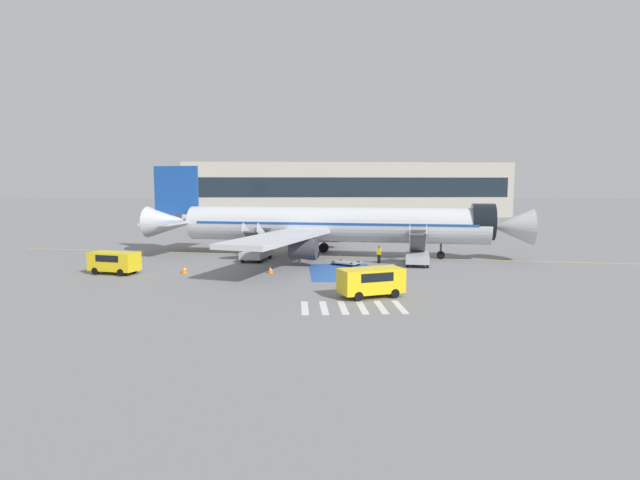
{
  "coord_description": "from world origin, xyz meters",
  "views": [
    {
      "loc": [
        -3.78,
        -53.94,
        7.47
      ],
      "look_at": [
        -1.15,
        -0.76,
        1.9
      ],
      "focal_mm": 28.0,
      "sensor_mm": 36.0,
      "label": 1
    }
  ],
  "objects_px": {
    "fuel_tanker": "(280,224)",
    "traffic_cone_0": "(184,269)",
    "traffic_cone_1": "(270,270)",
    "boarding_stairs_aft": "(257,251)",
    "ground_crew_1": "(299,252)",
    "baggage_cart": "(346,263)",
    "boarding_stairs_forward": "(417,255)",
    "service_van_0": "(114,261)",
    "ground_crew_0": "(379,253)",
    "airliner": "(328,225)",
    "service_van_1": "(371,280)",
    "terminal_building": "(348,190)"
  },
  "relations": [
    {
      "from": "ground_crew_1",
      "to": "traffic_cone_1",
      "type": "xyz_separation_m",
      "value": [
        -2.59,
        -6.46,
        -0.77
      ]
    },
    {
      "from": "boarding_stairs_forward",
      "to": "traffic_cone_0",
      "type": "distance_m",
      "value": 22.0
    },
    {
      "from": "boarding_stairs_aft",
      "to": "service_van_0",
      "type": "xyz_separation_m",
      "value": [
        -11.75,
        -7.66,
        0.16
      ]
    },
    {
      "from": "fuel_tanker",
      "to": "traffic_cone_1",
      "type": "relative_size",
      "value": 15.03
    },
    {
      "from": "boarding_stairs_forward",
      "to": "terminal_building",
      "type": "distance_m",
      "value": 83.05
    },
    {
      "from": "traffic_cone_0",
      "to": "airliner",
      "type": "bearing_deg",
      "value": 37.89
    },
    {
      "from": "boarding_stairs_aft",
      "to": "traffic_cone_0",
      "type": "relative_size",
      "value": 7.95
    },
    {
      "from": "ground_crew_0",
      "to": "ground_crew_1",
      "type": "relative_size",
      "value": 0.98
    },
    {
      "from": "service_van_1",
      "to": "baggage_cart",
      "type": "xyz_separation_m",
      "value": [
        -0.3,
        14.18,
        -0.94
      ]
    },
    {
      "from": "boarding_stairs_aft",
      "to": "traffic_cone_0",
      "type": "bearing_deg",
      "value": -113.82
    },
    {
      "from": "traffic_cone_1",
      "to": "traffic_cone_0",
      "type": "bearing_deg",
      "value": 177.3
    },
    {
      "from": "boarding_stairs_forward",
      "to": "terminal_building",
      "type": "relative_size",
      "value": 0.07
    },
    {
      "from": "fuel_tanker",
      "to": "traffic_cone_0",
      "type": "relative_size",
      "value": 12.8
    },
    {
      "from": "ground_crew_0",
      "to": "baggage_cart",
      "type": "bearing_deg",
      "value": -132.7
    },
    {
      "from": "boarding_stairs_forward",
      "to": "traffic_cone_1",
      "type": "relative_size",
      "value": 9.34
    },
    {
      "from": "service_van_1",
      "to": "fuel_tanker",
      "type": "bearing_deg",
      "value": 171.9
    },
    {
      "from": "boarding_stairs_forward",
      "to": "baggage_cart",
      "type": "xyz_separation_m",
      "value": [
        -7.02,
        0.02,
        -0.74
      ]
    },
    {
      "from": "service_van_1",
      "to": "traffic_cone_0",
      "type": "xyz_separation_m",
      "value": [
        -14.95,
        10.36,
        -0.85
      ]
    },
    {
      "from": "airliner",
      "to": "fuel_tanker",
      "type": "relative_size",
      "value": 4.74
    },
    {
      "from": "fuel_tanker",
      "to": "traffic_cone_0",
      "type": "xyz_separation_m",
      "value": [
        -7.36,
        -35.51,
        -1.42
      ]
    },
    {
      "from": "baggage_cart",
      "to": "traffic_cone_0",
      "type": "relative_size",
      "value": 4.27
    },
    {
      "from": "boarding_stairs_aft",
      "to": "ground_crew_1",
      "type": "height_order",
      "value": "boarding_stairs_aft"
    },
    {
      "from": "airliner",
      "to": "ground_crew_0",
      "type": "height_order",
      "value": "airliner"
    },
    {
      "from": "fuel_tanker",
      "to": "ground_crew_1",
      "type": "xyz_separation_m",
      "value": [
        2.78,
        -29.4,
        -0.7
      ]
    },
    {
      "from": "boarding_stairs_aft",
      "to": "ground_crew_1",
      "type": "distance_m",
      "value": 4.64
    },
    {
      "from": "boarding_stairs_aft",
      "to": "traffic_cone_0",
      "type": "distance_m",
      "value": 9.54
    },
    {
      "from": "traffic_cone_1",
      "to": "terminal_building",
      "type": "relative_size",
      "value": 0.01
    },
    {
      "from": "service_van_1",
      "to": "service_van_0",
      "type": "bearing_deg",
      "value": -133.62
    },
    {
      "from": "baggage_cart",
      "to": "boarding_stairs_forward",
      "type": "bearing_deg",
      "value": -51.71
    },
    {
      "from": "boarding_stairs_aft",
      "to": "baggage_cart",
      "type": "xyz_separation_m",
      "value": [
        8.89,
        -3.76,
        -0.74
      ]
    },
    {
      "from": "ground_crew_1",
      "to": "terminal_building",
      "type": "xyz_separation_m",
      "value": [
        13.34,
        80.5,
        5.87
      ]
    },
    {
      "from": "airliner",
      "to": "fuel_tanker",
      "type": "xyz_separation_m",
      "value": [
        -5.93,
        25.17,
        -1.71
      ]
    },
    {
      "from": "boarding_stairs_forward",
      "to": "baggage_cart",
      "type": "bearing_deg",
      "value": -166.8
    },
    {
      "from": "boarding_stairs_forward",
      "to": "boarding_stairs_aft",
      "type": "distance_m",
      "value": 16.36
    },
    {
      "from": "traffic_cone_1",
      "to": "fuel_tanker",
      "type": "bearing_deg",
      "value": 90.31
    },
    {
      "from": "airliner",
      "to": "service_van_1",
      "type": "bearing_deg",
      "value": 17.93
    },
    {
      "from": "service_van_0",
      "to": "ground_crew_1",
      "type": "bearing_deg",
      "value": -49.54
    },
    {
      "from": "baggage_cart",
      "to": "traffic_cone_0",
      "type": "bearing_deg",
      "value": 143.07
    },
    {
      "from": "boarding_stairs_aft",
      "to": "ground_crew_1",
      "type": "xyz_separation_m",
      "value": [
        4.39,
        -1.47,
        0.08
      ]
    },
    {
      "from": "service_van_0",
      "to": "traffic_cone_1",
      "type": "bearing_deg",
      "value": -71.67
    },
    {
      "from": "boarding_stairs_aft",
      "to": "service_van_0",
      "type": "distance_m",
      "value": 14.03
    },
    {
      "from": "boarding_stairs_forward",
      "to": "ground_crew_0",
      "type": "xyz_separation_m",
      "value": [
        -3.61,
        1.05,
        0.04
      ]
    },
    {
      "from": "traffic_cone_0",
      "to": "ground_crew_1",
      "type": "bearing_deg",
      "value": 31.05
    },
    {
      "from": "baggage_cart",
      "to": "ground_crew_0",
      "type": "bearing_deg",
      "value": -34.74
    },
    {
      "from": "boarding_stairs_forward",
      "to": "ground_crew_1",
      "type": "relative_size",
      "value": 3.01
    },
    {
      "from": "baggage_cart",
      "to": "ground_crew_0",
      "type": "xyz_separation_m",
      "value": [
        3.41,
        1.03,
        0.78
      ]
    },
    {
      "from": "service_van_1",
      "to": "ground_crew_0",
      "type": "xyz_separation_m",
      "value": [
        3.11,
        15.21,
        -0.16
      ]
    },
    {
      "from": "service_van_0",
      "to": "ground_crew_1",
      "type": "distance_m",
      "value": 17.29
    },
    {
      "from": "ground_crew_1",
      "to": "traffic_cone_0",
      "type": "xyz_separation_m",
      "value": [
        -10.15,
        -6.11,
        -0.72
      ]
    },
    {
      "from": "ground_crew_1",
      "to": "traffic_cone_0",
      "type": "distance_m",
      "value": 11.87
    }
  ]
}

